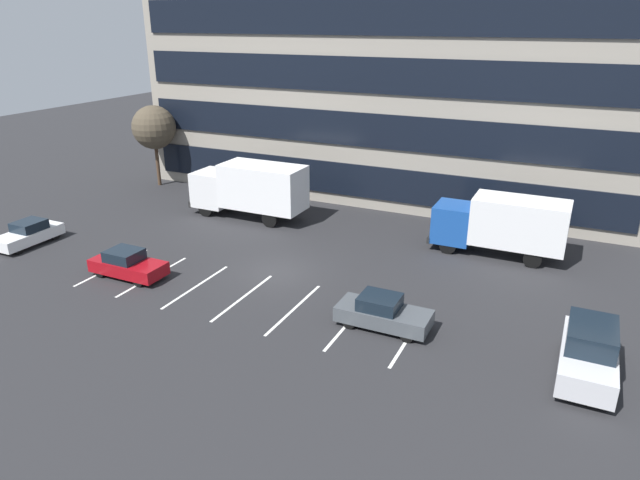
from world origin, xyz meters
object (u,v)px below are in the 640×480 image
object	(u,v)px
box_truck_white	(250,188)
box_truck_blue	(502,223)
sedan_white	(28,234)
sedan_maroon	(128,264)
sedan_charcoal	(383,313)
bare_tree	(154,128)
suv_silver	(589,352)

from	to	relation	value
box_truck_white	box_truck_blue	world-z (taller)	box_truck_white
box_truck_white	sedan_white	size ratio (longest dim) A/B	2.03
sedan_maroon	sedan_charcoal	distance (m)	13.84
sedan_white	sedan_charcoal	size ratio (longest dim) A/B	0.97
box_truck_blue	box_truck_white	bearing A→B (deg)	-178.41
box_truck_blue	sedan_charcoal	size ratio (longest dim) A/B	1.80
bare_tree	sedan_white	bearing A→B (deg)	-83.06
sedan_white	sedan_maroon	bearing A→B (deg)	-6.22
sedan_maroon	bare_tree	distance (m)	18.27
sedan_white	sedan_charcoal	distance (m)	22.41
box_truck_white	box_truck_blue	bearing A→B (deg)	1.59
sedan_white	suv_silver	world-z (taller)	suv_silver
sedan_charcoal	bare_tree	distance (m)	28.05
sedan_white	sedan_charcoal	xyz separation A→B (m)	(22.41, -0.19, 0.02)
box_truck_white	sedan_maroon	world-z (taller)	box_truck_white
suv_silver	box_truck_white	bearing A→B (deg)	154.16
box_truck_white	sedan_maroon	distance (m)	11.00
bare_tree	box_truck_white	bearing A→B (deg)	-18.62
suv_silver	bare_tree	bearing A→B (deg)	156.54
box_truck_blue	suv_silver	size ratio (longest dim) A/B	1.60
suv_silver	bare_tree	distance (m)	35.36
suv_silver	sedan_maroon	world-z (taller)	suv_silver
sedan_charcoal	bare_tree	size ratio (longest dim) A/B	0.64
sedan_charcoal	box_truck_white	bearing A→B (deg)	142.14
bare_tree	box_truck_blue	bearing A→B (deg)	-6.81
box_truck_blue	bare_tree	xyz separation A→B (m)	(-27.32, 3.26, 2.73)
sedan_charcoal	sedan_white	bearing A→B (deg)	179.51
suv_silver	sedan_charcoal	xyz separation A→B (m)	(-8.20, 0.15, -0.31)
box_truck_white	sedan_maroon	size ratio (longest dim) A/B	1.99
box_truck_blue	suv_silver	xyz separation A→B (m)	(4.95, -10.74, -0.92)
sedan_charcoal	bare_tree	bearing A→B (deg)	150.08
sedan_white	sedan_charcoal	world-z (taller)	sedan_charcoal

